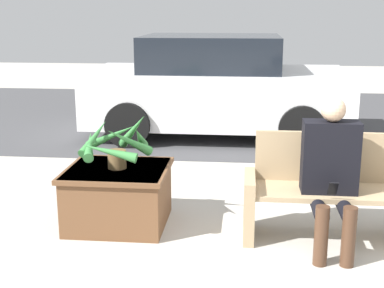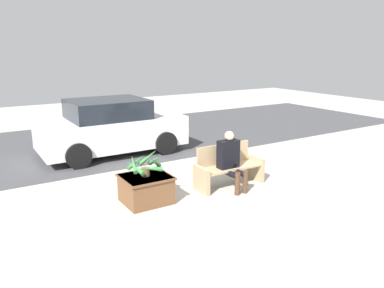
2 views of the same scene
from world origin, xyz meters
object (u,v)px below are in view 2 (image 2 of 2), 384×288
(planter_box, at_px, (146,188))
(potted_plant, at_px, (145,164))
(person_seated, at_px, (231,158))
(parked_car, at_px, (111,127))
(bench, at_px, (228,167))

(planter_box, relative_size, potted_plant, 1.32)
(person_seated, xyz_separation_m, planter_box, (-1.77, 0.26, -0.37))
(person_seated, relative_size, potted_plant, 1.79)
(potted_plant, bearing_deg, parked_car, 79.69)
(bench, bearing_deg, planter_box, 177.50)
(parked_car, bearing_deg, potted_plant, -100.31)
(person_seated, bearing_deg, parked_car, 106.23)
(bench, xyz_separation_m, parked_car, (-1.20, 3.68, 0.34))
(person_seated, bearing_deg, planter_box, 171.69)
(parked_car, bearing_deg, planter_box, -100.22)
(person_seated, relative_size, planter_box, 1.36)
(person_seated, bearing_deg, potted_plant, 171.85)
(planter_box, relative_size, parked_car, 0.23)
(planter_box, xyz_separation_m, parked_car, (0.65, 3.60, 0.45))
(bench, xyz_separation_m, planter_box, (-1.85, 0.08, -0.11))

